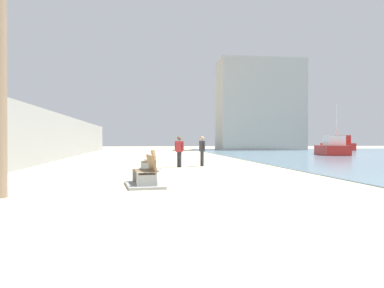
% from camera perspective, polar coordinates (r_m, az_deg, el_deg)
% --- Properties ---
extents(ground_plane, '(120.00, 120.00, 0.00)m').
position_cam_1_polar(ground_plane, '(26.49, -4.63, -2.54)').
color(ground_plane, '#C6B793').
extents(seawall, '(0.80, 64.00, 3.34)m').
position_cam_1_polar(seawall, '(27.16, -20.65, 1.03)').
color(seawall, gray).
rests_on(seawall, ground).
extents(bench_near, '(1.32, 2.20, 0.98)m').
position_cam_1_polar(bench_near, '(12.38, -6.91, -5.06)').
color(bench_near, gray).
rests_on(bench_near, ground).
extents(bench_far, '(1.30, 2.20, 0.98)m').
position_cam_1_polar(bench_far, '(18.60, -6.24, -3.16)').
color(bench_far, gray).
rests_on(bench_far, ground).
extents(person_walking, '(0.30, 0.49, 1.66)m').
position_cam_1_polar(person_walking, '(21.47, 1.49, -0.71)').
color(person_walking, '#333338').
rests_on(person_walking, ground).
extents(person_standing, '(0.47, 0.32, 1.64)m').
position_cam_1_polar(person_standing, '(20.63, -1.88, -0.79)').
color(person_standing, '#333338').
rests_on(person_standing, ground).
extents(boat_far_right, '(3.17, 5.35, 1.81)m').
position_cam_1_polar(boat_far_right, '(38.84, 19.85, -0.54)').
color(boat_far_right, red).
rests_on(boat_far_right, water_bay).
extents(boat_outer, '(2.54, 5.49, 6.36)m').
position_cam_1_polar(boat_outer, '(56.69, 20.64, -0.09)').
color(boat_outer, red).
rests_on(boat_outer, water_bay).
extents(harbor_building, '(12.00, 6.00, 12.85)m').
position_cam_1_polar(harbor_building, '(57.15, 9.87, 5.59)').
color(harbor_building, '#ADAAA3').
rests_on(harbor_building, ground).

